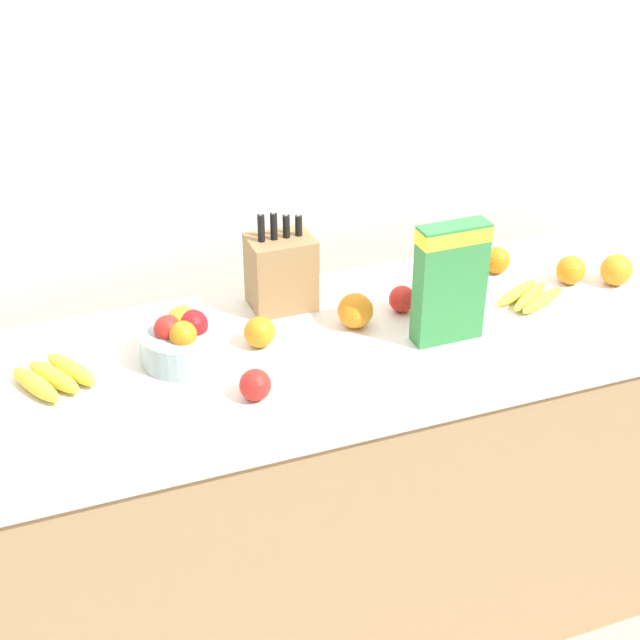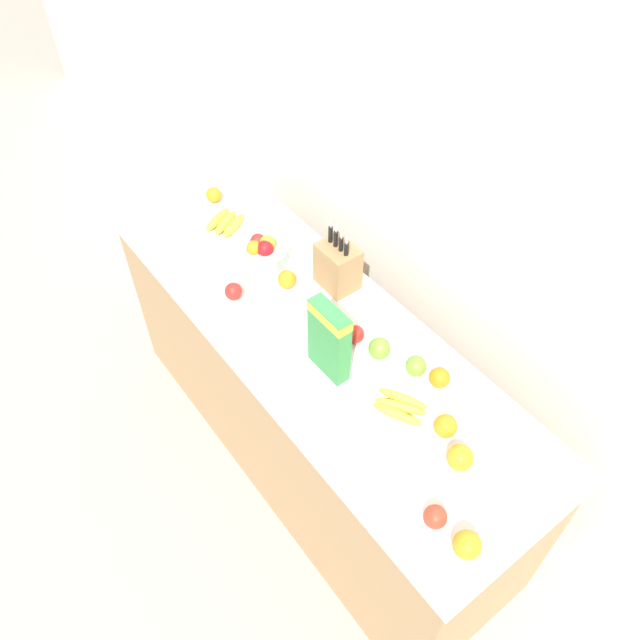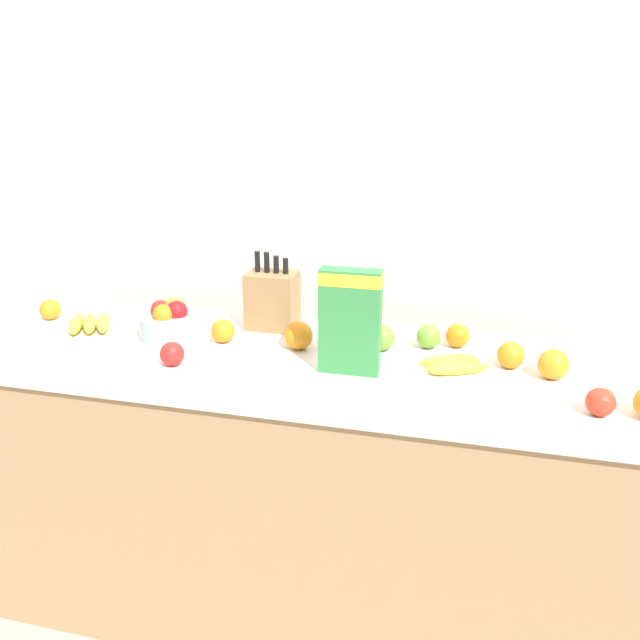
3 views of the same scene
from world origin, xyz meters
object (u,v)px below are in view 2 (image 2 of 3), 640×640
Objects in this scene: cereal_box at (329,338)px; orange_front_left at (326,314)px; orange_near_bowl at (467,545)px; orange_front_right at (440,378)px; orange_back_center at (214,195)px; orange_mid_left at (460,458)px; apple_near_bananas at (416,366)px; knife_block at (338,266)px; apple_leftmost at (379,348)px; fruit_bowl at (263,252)px; apple_rear at (355,334)px; banana_bunch_right at (226,223)px; apple_middle at (234,291)px; orange_by_cereal at (287,279)px; orange_front_center at (446,426)px; banana_bunch_left at (400,407)px; apple_front at (435,517)px.

orange_front_left is (-0.18, 0.13, -0.12)m from cereal_box.
orange_front_right is (-0.47, 0.36, -0.00)m from orange_near_bowl.
orange_mid_left is at bearing -3.11° from orange_back_center.
cereal_box reaches higher than orange_front_right.
knife_block is at bearing 173.41° from apple_near_bananas.
fruit_bowl is at bearing -175.78° from apple_leftmost.
knife_block is 0.31m from apple_rear.
orange_near_bowl reaches higher than apple_near_bananas.
banana_bunch_right is at bearing -164.21° from knife_block.
orange_front_left is at bearing -3.20° from orange_back_center.
apple_middle is (-0.18, -0.37, -0.06)m from knife_block.
apple_leftmost is 0.50m from orange_by_cereal.
apple_middle is 0.94× the size of orange_by_cereal.
orange_front_center is at bearing -39.06° from orange_front_right.
orange_by_cereal is at bearing -179.10° from orange_front_center.
orange_mid_left is (0.35, -0.14, 0.00)m from apple_near_bananas.
orange_near_bowl is 1.07× the size of orange_front_center.
orange_front_center is 0.20m from orange_front_right.
apple_middle is at bearing -63.24° from fruit_bowl.
apple_near_bananas is 1.05× the size of orange_back_center.
orange_front_center is (0.16, 0.05, 0.02)m from banana_bunch_left.
orange_mid_left is 1.18× the size of orange_back_center.
knife_block is at bearing 157.63° from apple_front.
knife_block is at bearing 137.39° from cereal_box.
orange_near_bowl is (0.81, -0.25, 0.01)m from apple_rear.
apple_near_bananas is 1.30m from orange_back_center.
banana_bunch_right is 2.89× the size of orange_back_center.
banana_bunch_left is at bearing -3.19° from orange_by_cereal.
orange_front_left reaches higher than apple_rear.
orange_near_bowl is (1.67, -0.22, 0.02)m from banana_bunch_right.
knife_block is 4.05× the size of orange_front_right.
apple_rear is at bearing 2.72° from fruit_bowl.
cereal_box is 0.57m from orange_mid_left.
apple_leftmost is at bearing 0.03° from orange_back_center.
apple_middle is at bearing -156.15° from apple_near_bananas.
knife_block reaches higher than cereal_box.
apple_middle reaches higher than banana_bunch_right.
orange_front_center reaches higher than orange_by_cereal.
orange_front_center is at bearing 0.90° from orange_by_cereal.
orange_front_center is 0.88× the size of orange_front_left.
cereal_box is 3.51× the size of orange_mid_left.
apple_middle is at bearing -27.08° from banana_bunch_right.
apple_middle reaches higher than banana_bunch_left.
orange_front_left reaches higher than apple_middle.
fruit_bowl is 0.98× the size of banana_bunch_left.
apple_front is at bearing -37.31° from apple_near_bananas.
orange_back_center is (-1.10, 0.18, -0.13)m from cereal_box.
orange_mid_left is at bearing 1.40° from banana_bunch_left.
cereal_box is 0.25m from orange_front_left.
fruit_bowl is 0.49m from orange_back_center.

